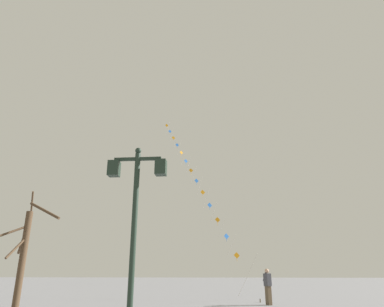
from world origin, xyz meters
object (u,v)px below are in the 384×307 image
(kite_train, at_px, (194,177))
(bare_tree, at_px, (23,257))
(twin_lantern_lamp_post, at_px, (135,201))
(kite_flyer, at_px, (268,286))

(kite_train, height_order, bare_tree, kite_train)
(twin_lantern_lamp_post, distance_m, kite_train, 21.23)
(bare_tree, bearing_deg, kite_flyer, 38.69)
(twin_lantern_lamp_post, height_order, bare_tree, twin_lantern_lamp_post)
(kite_flyer, xyz_separation_m, bare_tree, (-8.94, -7.16, 1.13))
(kite_flyer, height_order, bare_tree, bare_tree)
(kite_train, distance_m, bare_tree, 19.25)
(bare_tree, bearing_deg, twin_lantern_lamp_post, -34.52)
(kite_train, distance_m, kite_flyer, 13.87)
(kite_train, bearing_deg, kite_flyer, -66.21)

